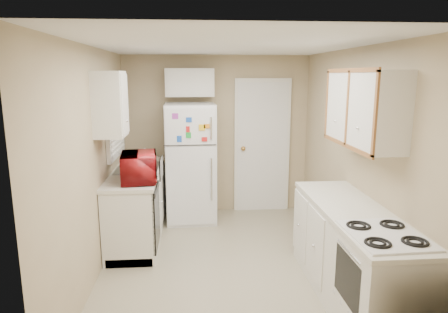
{
  "coord_description": "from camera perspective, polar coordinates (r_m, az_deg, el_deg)",
  "views": [
    {
      "loc": [
        -0.37,
        -4.16,
        2.11
      ],
      "look_at": [
        0.0,
        0.5,
        1.15
      ],
      "focal_mm": 32.0,
      "sensor_mm": 36.0,
      "label": 1
    }
  ],
  "objects": [
    {
      "name": "floor",
      "position": [
        4.68,
        0.5,
        -15.19
      ],
      "size": [
        3.8,
        3.8,
        0.0
      ],
      "primitive_type": "plane",
      "color": "#B3A98D",
      "rests_on": "ground"
    },
    {
      "name": "ceiling",
      "position": [
        4.19,
        0.56,
        15.57
      ],
      "size": [
        3.8,
        3.8,
        0.0
      ],
      "primitive_type": "plane",
      "color": "white",
      "rests_on": "floor"
    },
    {
      "name": "wall_left",
      "position": [
        4.38,
        -18.02,
        -0.96
      ],
      "size": [
        3.8,
        3.8,
        0.0
      ],
      "primitive_type": "plane",
      "color": "tan",
      "rests_on": "floor"
    },
    {
      "name": "wall_right",
      "position": [
        4.61,
        18.12,
        -0.36
      ],
      "size": [
        3.8,
        3.8,
        0.0
      ],
      "primitive_type": "plane",
      "color": "tan",
      "rests_on": "floor"
    },
    {
      "name": "wall_back",
      "position": [
        6.14,
        -1.04,
        3.07
      ],
      "size": [
        2.8,
        2.8,
        0.0
      ],
      "primitive_type": "plane",
      "color": "tan",
      "rests_on": "floor"
    },
    {
      "name": "wall_front",
      "position": [
        2.47,
        4.49,
        -10.08
      ],
      "size": [
        2.8,
        2.8,
        0.0
      ],
      "primitive_type": "plane",
      "color": "tan",
      "rests_on": "floor"
    },
    {
      "name": "left_counter",
      "position": [
        5.38,
        -12.19,
        -6.65
      ],
      "size": [
        0.6,
        1.8,
        0.9
      ],
      "primitive_type": "cube",
      "color": "silver",
      "rests_on": "floor"
    },
    {
      "name": "dishwasher",
      "position": [
        4.77,
        -9.66,
        -8.44
      ],
      "size": [
        0.03,
        0.58,
        0.72
      ],
      "primitive_type": "cube",
      "color": "black",
      "rests_on": "floor"
    },
    {
      "name": "sink",
      "position": [
        5.41,
        -12.17,
        -2.03
      ],
      "size": [
        0.54,
        0.74,
        0.16
      ],
      "primitive_type": "cube",
      "color": "gray",
      "rests_on": "left_counter"
    },
    {
      "name": "microwave",
      "position": [
        4.72,
        -12.02,
        -1.64
      ],
      "size": [
        0.61,
        0.39,
        0.39
      ],
      "primitive_type": "imported",
      "rotation": [
        0.0,
        0.0,
        1.68
      ],
      "color": "maroon",
      "rests_on": "left_counter"
    },
    {
      "name": "soap_bottle",
      "position": [
        5.9,
        -11.2,
        0.53
      ],
      "size": [
        0.09,
        0.1,
        0.17
      ],
      "primitive_type": "imported",
      "rotation": [
        0.0,
        0.0,
        -0.25
      ],
      "color": "beige",
      "rests_on": "left_counter"
    },
    {
      "name": "window_blinds",
      "position": [
        5.33,
        -15.3,
        5.7
      ],
      "size": [
        0.1,
        0.98,
        1.08
      ],
      "primitive_type": "cube",
      "color": "silver",
      "rests_on": "wall_left"
    },
    {
      "name": "upper_cabinet_left",
      "position": [
        4.48,
        -15.98,
        7.19
      ],
      "size": [
        0.3,
        0.45,
        0.7
      ],
      "primitive_type": "cube",
      "color": "silver",
      "rests_on": "wall_left"
    },
    {
      "name": "refrigerator",
      "position": [
        5.8,
        -4.78,
        -0.93
      ],
      "size": [
        0.72,
        0.71,
        1.71
      ],
      "primitive_type": "cube",
      "rotation": [
        0.0,
        0.0,
        0.03
      ],
      "color": "silver",
      "rests_on": "floor"
    },
    {
      "name": "cabinet_over_fridge",
      "position": [
        5.91,
        -4.91,
        10.49
      ],
      "size": [
        0.7,
        0.3,
        0.4
      ],
      "primitive_type": "cube",
      "color": "silver",
      "rests_on": "wall_back"
    },
    {
      "name": "interior_door",
      "position": [
        6.21,
        5.45,
        1.44
      ],
      "size": [
        0.86,
        0.06,
        2.08
      ],
      "primitive_type": "cube",
      "color": "silver",
      "rests_on": "floor"
    },
    {
      "name": "right_counter",
      "position": [
        4.03,
        17.82,
        -13.33
      ],
      "size": [
        0.6,
        2.0,
        0.9
      ],
      "primitive_type": "cube",
      "color": "silver",
      "rests_on": "floor"
    },
    {
      "name": "stove",
      "position": [
        3.56,
        21.39,
        -17.92
      ],
      "size": [
        0.56,
        0.68,
        0.8
      ],
      "primitive_type": "cube",
      "rotation": [
        0.0,
        0.0,
        0.04
      ],
      "color": "silver",
      "rests_on": "floor"
    },
    {
      "name": "upper_cabinet_right",
      "position": [
        4.02,
        19.39,
        6.52
      ],
      "size": [
        0.3,
        1.2,
        0.7
      ],
      "primitive_type": "cube",
      "color": "silver",
      "rests_on": "wall_right"
    }
  ]
}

